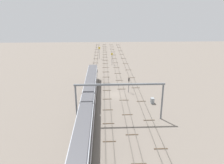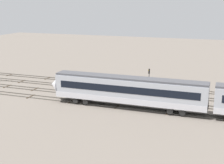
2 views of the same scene
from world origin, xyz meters
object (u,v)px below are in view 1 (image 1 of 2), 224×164
at_px(speed_sign_near_foreground, 99,51).
at_px(relay_cabinet, 152,101).
at_px(overhead_gantry, 120,93).
at_px(signal_light_trackside_departure, 129,83).
at_px(speed_sign_mid_trackside, 112,57).

distance_m(speed_sign_near_foreground, relay_cabinet, 52.74).
xyz_separation_m(overhead_gantry, signal_light_trackside_departure, (15.69, -3.84, -3.48)).
xyz_separation_m(speed_sign_near_foreground, relay_cabinet, (-50.75, -14.04, -2.93)).
xyz_separation_m(signal_light_trackside_departure, relay_cabinet, (-7.72, -5.12, -2.08)).
distance_m(signal_light_trackside_departure, relay_cabinet, 9.49).
height_order(signal_light_trackside_departure, relay_cabinet, signal_light_trackside_departure).
bearing_deg(speed_sign_near_foreground, speed_sign_mid_trackside, -155.22).
bearing_deg(overhead_gantry, speed_sign_mid_trackside, -0.43).
bearing_deg(relay_cabinet, speed_sign_near_foreground, 15.46).
bearing_deg(speed_sign_mid_trackside, relay_cabinet, -167.55).
distance_m(overhead_gantry, speed_sign_near_foreground, 59.00).
height_order(speed_sign_near_foreground, speed_sign_mid_trackside, speed_sign_near_foreground).
height_order(speed_sign_mid_trackside, relay_cabinet, speed_sign_mid_trackside).
distance_m(speed_sign_mid_trackside, signal_light_trackside_departure, 31.44).
height_order(speed_sign_mid_trackside, signal_light_trackside_departure, speed_sign_mid_trackside).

